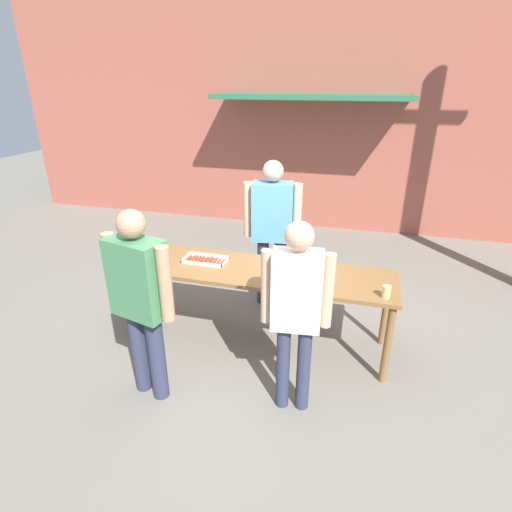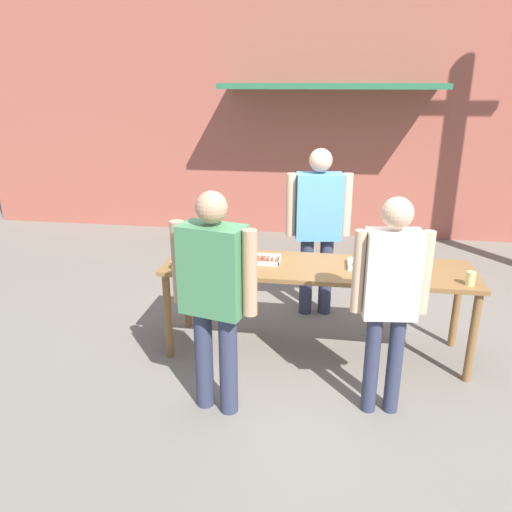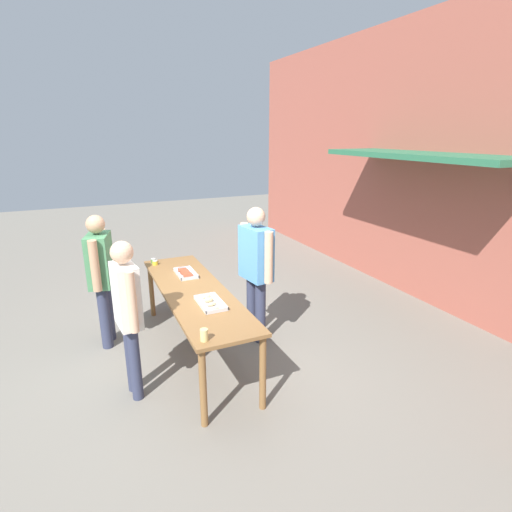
{
  "view_description": "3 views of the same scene",
  "coord_description": "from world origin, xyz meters",
  "px_view_note": "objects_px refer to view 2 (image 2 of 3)",
  "views": [
    {
      "loc": [
        0.96,
        -3.55,
        2.65
      ],
      "look_at": [
        0.0,
        0.0,
        1.02
      ],
      "focal_mm": 28.0,
      "sensor_mm": 36.0,
      "label": 1
    },
    {
      "loc": [
        0.11,
        -4.29,
        2.46
      ],
      "look_at": [
        -0.57,
        0.05,
        0.92
      ],
      "focal_mm": 35.0,
      "sensor_mm": 36.0,
      "label": 2
    },
    {
      "loc": [
        4.48,
        -1.18,
        2.73
      ],
      "look_at": [
        -0.03,
        0.85,
        1.19
      ],
      "focal_mm": 28.0,
      "sensor_mm": 36.0,
      "label": 3
    }
  ],
  "objects_px": {
    "food_tray_buns": "(373,265)",
    "condiment_jar_mustard": "(175,265)",
    "person_customer_with_cup": "(390,289)",
    "condiment_jar_ketchup": "(186,265)",
    "food_tray_sausages": "(256,259)",
    "person_server_behind_table": "(318,219)",
    "person_customer_holding_hotdog": "(214,288)",
    "beer_cup": "(471,279)"
  },
  "relations": [
    {
      "from": "food_tray_sausages",
      "to": "person_customer_holding_hotdog",
      "type": "distance_m",
      "value": 1.08
    },
    {
      "from": "condiment_jar_mustard",
      "to": "condiment_jar_ketchup",
      "type": "height_order",
      "value": "same"
    },
    {
      "from": "person_customer_with_cup",
      "to": "food_tray_buns",
      "type": "bearing_deg",
      "value": -93.01
    },
    {
      "from": "condiment_jar_mustard",
      "to": "beer_cup",
      "type": "bearing_deg",
      "value": 0.01
    },
    {
      "from": "beer_cup",
      "to": "person_customer_holding_hotdog",
      "type": "xyz_separation_m",
      "value": [
        -1.98,
        -0.75,
        0.11
      ]
    },
    {
      "from": "food_tray_sausages",
      "to": "person_server_behind_table",
      "type": "xyz_separation_m",
      "value": [
        0.54,
        0.8,
        0.2
      ]
    },
    {
      "from": "condiment_jar_ketchup",
      "to": "person_server_behind_table",
      "type": "relative_size",
      "value": 0.04
    },
    {
      "from": "person_customer_holding_hotdog",
      "to": "person_server_behind_table",
      "type": "bearing_deg",
      "value": -96.18
    },
    {
      "from": "person_server_behind_table",
      "to": "condiment_jar_ketchup",
      "type": "bearing_deg",
      "value": -144.26
    },
    {
      "from": "condiment_jar_ketchup",
      "to": "beer_cup",
      "type": "xyz_separation_m",
      "value": [
        2.43,
        -0.01,
        0.03
      ]
    },
    {
      "from": "condiment_jar_mustard",
      "to": "person_server_behind_table",
      "type": "bearing_deg",
      "value": 41.95
    },
    {
      "from": "person_customer_with_cup",
      "to": "condiment_jar_mustard",
      "type": "bearing_deg",
      "value": -24.38
    },
    {
      "from": "food_tray_buns",
      "to": "person_server_behind_table",
      "type": "distance_m",
      "value": 0.98
    },
    {
      "from": "food_tray_buns",
      "to": "person_customer_holding_hotdog",
      "type": "distance_m",
      "value": 1.62
    },
    {
      "from": "food_tray_sausages",
      "to": "person_customer_with_cup",
      "type": "height_order",
      "value": "person_customer_with_cup"
    },
    {
      "from": "food_tray_sausages",
      "to": "person_customer_holding_hotdog",
      "type": "height_order",
      "value": "person_customer_holding_hotdog"
    },
    {
      "from": "condiment_jar_ketchup",
      "to": "food_tray_buns",
      "type": "bearing_deg",
      "value": 10.19
    },
    {
      "from": "food_tray_buns",
      "to": "person_customer_holding_hotdog",
      "type": "bearing_deg",
      "value": -139.1
    },
    {
      "from": "food_tray_sausages",
      "to": "food_tray_buns",
      "type": "height_order",
      "value": "food_tray_buns"
    },
    {
      "from": "food_tray_buns",
      "to": "condiment_jar_ketchup",
      "type": "bearing_deg",
      "value": -169.81
    },
    {
      "from": "food_tray_buns",
      "to": "person_customer_with_cup",
      "type": "relative_size",
      "value": 0.28
    },
    {
      "from": "food_tray_sausages",
      "to": "food_tray_buns",
      "type": "xyz_separation_m",
      "value": [
        1.07,
        -0.0,
        0.0
      ]
    },
    {
      "from": "food_tray_sausages",
      "to": "condiment_jar_mustard",
      "type": "relative_size",
      "value": 6.1
    },
    {
      "from": "beer_cup",
      "to": "person_customer_holding_hotdog",
      "type": "height_order",
      "value": "person_customer_holding_hotdog"
    },
    {
      "from": "food_tray_sausages",
      "to": "person_server_behind_table",
      "type": "height_order",
      "value": "person_server_behind_table"
    },
    {
      "from": "food_tray_buns",
      "to": "condiment_jar_mustard",
      "type": "xyz_separation_m",
      "value": [
        -1.77,
        -0.3,
        0.01
      ]
    },
    {
      "from": "beer_cup",
      "to": "person_server_behind_table",
      "type": "distance_m",
      "value": 1.71
    },
    {
      "from": "person_server_behind_table",
      "to": "person_customer_with_cup",
      "type": "distance_m",
      "value": 1.8
    },
    {
      "from": "condiment_jar_mustard",
      "to": "condiment_jar_ketchup",
      "type": "distance_m",
      "value": 0.1
    },
    {
      "from": "person_customer_holding_hotdog",
      "to": "person_customer_with_cup",
      "type": "distance_m",
      "value": 1.29
    },
    {
      "from": "food_tray_sausages",
      "to": "person_server_behind_table",
      "type": "relative_size",
      "value": 0.25
    },
    {
      "from": "condiment_jar_ketchup",
      "to": "person_customer_holding_hotdog",
      "type": "distance_m",
      "value": 0.89
    },
    {
      "from": "person_customer_holding_hotdog",
      "to": "person_customer_with_cup",
      "type": "relative_size",
      "value": 1.02
    },
    {
      "from": "beer_cup",
      "to": "person_server_behind_table",
      "type": "bearing_deg",
      "value": 139.41
    },
    {
      "from": "beer_cup",
      "to": "person_customer_holding_hotdog",
      "type": "bearing_deg",
      "value": -159.23
    },
    {
      "from": "food_tray_buns",
      "to": "condiment_jar_ketchup",
      "type": "distance_m",
      "value": 1.69
    },
    {
      "from": "condiment_jar_mustard",
      "to": "condiment_jar_ketchup",
      "type": "xyz_separation_m",
      "value": [
        0.1,
        0.01,
        0.0
      ]
    },
    {
      "from": "food_tray_buns",
      "to": "condiment_jar_mustard",
      "type": "distance_m",
      "value": 1.79
    },
    {
      "from": "food_tray_buns",
      "to": "person_customer_holding_hotdog",
      "type": "height_order",
      "value": "person_customer_holding_hotdog"
    },
    {
      "from": "condiment_jar_mustard",
      "to": "person_customer_holding_hotdog",
      "type": "bearing_deg",
      "value": -54.01
    },
    {
      "from": "beer_cup",
      "to": "person_server_behind_table",
      "type": "relative_size",
      "value": 0.06
    },
    {
      "from": "beer_cup",
      "to": "person_customer_with_cup",
      "type": "height_order",
      "value": "person_customer_with_cup"
    }
  ]
}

